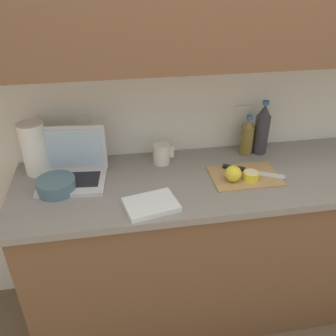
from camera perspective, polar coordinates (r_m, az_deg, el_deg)
The scene contains 14 objects.
ground_plane at distance 2.38m, azimuth 8.03°, elevation -20.12°, with size 12.00×12.00×0.00m, color brown.
wall_back at distance 1.75m, azimuth 9.68°, elevation 21.30°, with size 5.20×0.38×2.60m.
counter_unit at distance 2.05m, azimuth 9.49°, elevation -11.67°, with size 2.11×0.60×0.91m.
laptop at distance 1.75m, azimuth -15.02°, elevation 0.03°, with size 0.33×0.26×0.25m.
cutting_board at distance 1.77m, azimuth 12.18°, elevation -1.25°, with size 0.33×0.23×0.01m, color tan.
knife at distance 1.80m, azimuth 11.85°, elevation -0.21°, with size 0.28×0.16×0.02m.
lemon_half_cut at distance 1.73m, azimuth 13.15°, elevation -1.21°, with size 0.08×0.08×0.04m.
lemon_whole_beside at distance 1.69m, azimuth 10.41°, elevation -0.88°, with size 0.08×0.08×0.08m.
bottle_green_soda at distance 1.95m, azimuth 14.82°, elevation 5.97°, with size 0.08×0.08×0.29m.
bottle_oil_tall at distance 1.94m, azimuth 12.57°, elevation 4.92°, with size 0.07×0.07×0.22m.
measuring_cup at distance 1.82m, azimuth -1.03°, elevation 2.30°, with size 0.11×0.09×0.10m.
bowl_white at distance 1.69m, azimuth -17.48°, elevation -2.66°, with size 0.17×0.17×0.06m.
paper_towel_roll at distance 1.82m, azimuth -20.57°, elevation 2.97°, with size 0.12×0.12×0.26m.
dish_towel at distance 1.53m, azimuth -2.74°, elevation -5.88°, with size 0.22×0.16×0.02m, color white.
Camera 1 is at (-0.56, -1.41, 1.84)m, focal length 38.00 mm.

